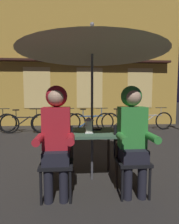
% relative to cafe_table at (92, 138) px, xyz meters
% --- Properties ---
extents(ground_plane, '(60.00, 60.00, 0.00)m').
position_rel_cafe_table_xyz_m(ground_plane, '(0.00, 0.00, -0.64)').
color(ground_plane, '#2D2B28').
extents(cafe_table, '(0.72, 0.72, 0.74)m').
position_rel_cafe_table_xyz_m(cafe_table, '(0.00, 0.00, 0.00)').
color(cafe_table, '#42664C').
rests_on(cafe_table, ground_plane).
extents(patio_umbrella, '(2.10, 2.10, 2.31)m').
position_rel_cafe_table_xyz_m(patio_umbrella, '(0.00, 0.00, 1.42)').
color(patio_umbrella, '#4C4C51').
rests_on(patio_umbrella, ground_plane).
extents(lantern, '(0.11, 0.11, 0.23)m').
position_rel_cafe_table_xyz_m(lantern, '(-0.06, -0.11, 0.22)').
color(lantern, white).
rests_on(lantern, cafe_table).
extents(chair_left, '(0.40, 0.40, 0.87)m').
position_rel_cafe_table_xyz_m(chair_left, '(-0.48, -0.37, -0.15)').
color(chair_left, black).
rests_on(chair_left, ground_plane).
extents(chair_right, '(0.40, 0.40, 0.87)m').
position_rel_cafe_table_xyz_m(chair_right, '(0.48, -0.37, -0.15)').
color(chair_right, black).
rests_on(chair_right, ground_plane).
extents(person_left_hooded, '(0.45, 0.56, 1.40)m').
position_rel_cafe_table_xyz_m(person_left_hooded, '(-0.48, -0.43, 0.21)').
color(person_left_hooded, black).
rests_on(person_left_hooded, ground_plane).
extents(person_right_hooded, '(0.45, 0.56, 1.40)m').
position_rel_cafe_table_xyz_m(person_right_hooded, '(0.48, -0.43, 0.21)').
color(person_right_hooded, black).
rests_on(person_right_hooded, ground_plane).
extents(shopfront_building, '(10.00, 0.93, 6.20)m').
position_rel_cafe_table_xyz_m(shopfront_building, '(-0.74, 5.40, 2.45)').
color(shopfront_building, gold).
rests_on(shopfront_building, ground_plane).
extents(bicycle_second, '(1.68, 0.08, 0.84)m').
position_rel_cafe_table_xyz_m(bicycle_second, '(-1.96, 3.55, -0.29)').
color(bicycle_second, black).
rests_on(bicycle_second, ground_plane).
extents(bicycle_third, '(1.67, 0.31, 0.84)m').
position_rel_cafe_table_xyz_m(bicycle_third, '(-0.90, 3.65, -0.29)').
color(bicycle_third, black).
rests_on(bicycle_third, ground_plane).
extents(bicycle_fourth, '(1.68, 0.18, 0.84)m').
position_rel_cafe_table_xyz_m(bicycle_fourth, '(0.30, 3.72, -0.29)').
color(bicycle_fourth, black).
rests_on(bicycle_fourth, ground_plane).
extents(bicycle_fifth, '(1.68, 0.10, 0.84)m').
position_rel_cafe_table_xyz_m(bicycle_fifth, '(1.51, 3.72, -0.29)').
color(bicycle_fifth, black).
rests_on(bicycle_fifth, ground_plane).
extents(bicycle_furthest, '(1.68, 0.14, 0.84)m').
position_rel_cafe_table_xyz_m(bicycle_furthest, '(2.55, 3.82, -0.29)').
color(bicycle_furthest, black).
rests_on(bicycle_furthest, ground_plane).
extents(book, '(0.24, 0.20, 0.02)m').
position_rel_cafe_table_xyz_m(book, '(0.06, 0.15, 0.11)').
color(book, black).
rests_on(book, cafe_table).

